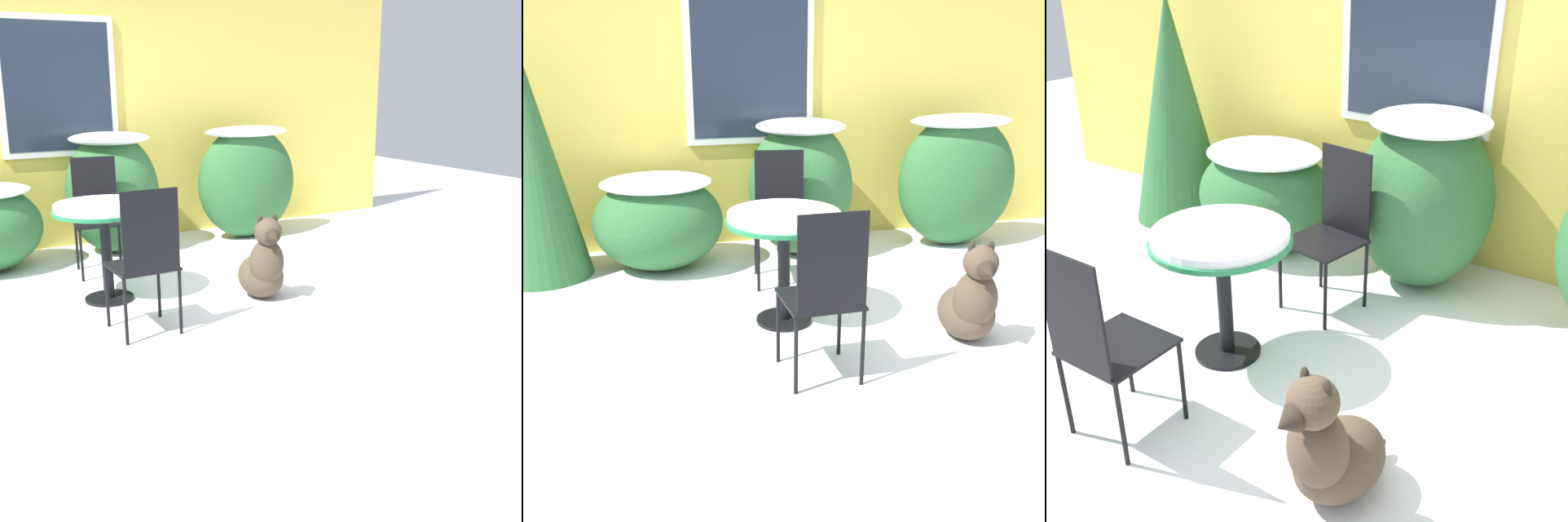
% 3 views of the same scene
% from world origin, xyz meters
% --- Properties ---
extents(ground_plane, '(16.00, 16.00, 0.00)m').
position_xyz_m(ground_plane, '(0.00, 0.00, 0.00)').
color(ground_plane, white).
extents(house_wall, '(8.00, 0.10, 2.78)m').
position_xyz_m(house_wall, '(-0.01, 2.20, 1.41)').
color(house_wall, '#DBC14C').
rests_on(house_wall, ground_plane).
extents(shrub_left, '(1.09, 0.94, 0.81)m').
position_xyz_m(shrub_left, '(-1.07, 1.60, 0.44)').
color(shrub_left, '#2D6033').
rests_on(shrub_left, ground_plane).
extents(shrub_middle, '(0.93, 0.94, 1.21)m').
position_xyz_m(shrub_middle, '(0.21, 1.70, 0.64)').
color(shrub_middle, '#2D6033').
rests_on(shrub_middle, ground_plane).
extents(evergreen_bush, '(0.81, 0.81, 1.85)m').
position_xyz_m(evergreen_bush, '(-2.04, 1.66, 0.92)').
color(evergreen_bush, '#2D6033').
rests_on(evergreen_bush, ground_plane).
extents(patio_table, '(0.79, 0.79, 0.79)m').
position_xyz_m(patio_table, '(-0.33, 0.24, 0.67)').
color(patio_table, black).
rests_on(patio_table, ground_plane).
extents(patio_chair_near_table, '(0.49, 0.49, 1.04)m').
position_xyz_m(patio_chair_near_table, '(-0.13, 1.09, 0.56)').
color(patio_chair_near_table, black).
rests_on(patio_chair_near_table, ground_plane).
extents(patio_chair_far_side, '(0.43, 0.43, 1.04)m').
position_xyz_m(patio_chair_far_side, '(-0.32, -0.62, 0.56)').
color(patio_chair_far_side, black).
rests_on(patio_chair_far_side, ground_plane).
extents(dog, '(0.44, 0.69, 0.71)m').
position_xyz_m(dog, '(0.77, -0.35, 0.26)').
color(dog, '#4C3D2D').
rests_on(dog, ground_plane).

